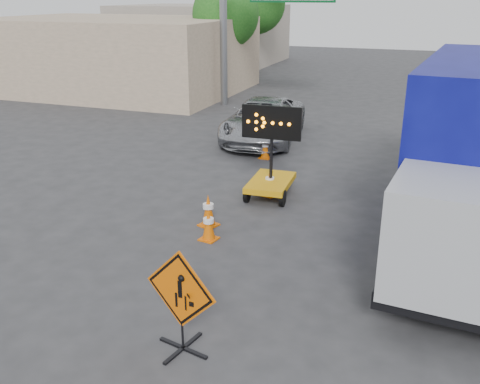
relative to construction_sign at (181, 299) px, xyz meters
The scene contains 13 objects.
ground 1.17m from the construction_sign, 121.73° to the left, with size 100.00×100.00×0.00m, color #2D2D30.
storefront_left_near 25.16m from the construction_sign, 124.90° to the left, with size 14.00×10.00×4.00m, color tan.
storefront_left_far 37.90m from the construction_sign, 113.96° to the left, with size 12.00×10.00×4.40m, color #A09385.
tree_left_near 24.33m from the construction_sign, 110.33° to the left, with size 3.71×3.71×6.03m.
tree_left_far 32.23m from the construction_sign, 107.03° to the left, with size 4.10×4.10×6.66m.
construction_sign is the anchor object (origin of this frame).
arrow_board 7.05m from the construction_sign, 96.18° to the left, with size 1.61×1.84×2.55m.
pickup_truck 13.09m from the construction_sign, 102.62° to the left, with size 2.53×5.49×1.52m, color #9FA1A6.
box_truck 7.19m from the construction_sign, 53.27° to the left, with size 3.21×8.63×4.02m.
cone_a 4.07m from the construction_sign, 107.90° to the left, with size 0.44×0.44×0.75m.
cone_b 4.84m from the construction_sign, 108.90° to the left, with size 0.52×0.52×0.81m.
cone_c 7.11m from the construction_sign, 96.45° to the left, with size 0.48×0.48×0.76m.
cone_d 10.62m from the construction_sign, 101.02° to the left, with size 0.39×0.39×0.74m.
Camera 1 is at (3.71, -6.92, 5.32)m, focal length 40.00 mm.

